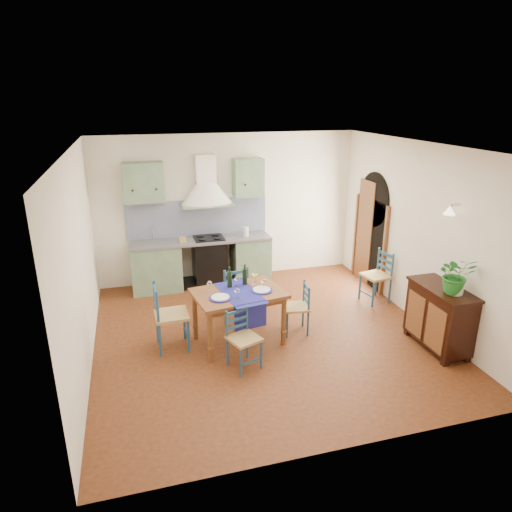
# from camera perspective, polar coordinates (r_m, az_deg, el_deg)

# --- Properties ---
(floor) EXTENTS (5.00, 5.00, 0.00)m
(floor) POSITION_cam_1_polar(r_m,az_deg,el_deg) (7.05, 1.17, -9.77)
(floor) COLOR #431F0E
(floor) RESTS_ON ground
(back_wall) EXTENTS (5.00, 0.96, 2.80)m
(back_wall) POSITION_cam_1_polar(r_m,az_deg,el_deg) (8.63, -6.18, 3.22)
(back_wall) COLOR white
(back_wall) RESTS_ON ground
(right_wall) EXTENTS (0.26, 5.00, 2.80)m
(right_wall) POSITION_cam_1_polar(r_m,az_deg,el_deg) (7.80, 18.47, 2.77)
(right_wall) COLOR white
(right_wall) RESTS_ON ground
(left_wall) EXTENTS (0.04, 5.00, 2.80)m
(left_wall) POSITION_cam_1_polar(r_m,az_deg,el_deg) (6.27, -21.18, -0.93)
(left_wall) COLOR white
(left_wall) RESTS_ON ground
(ceiling) EXTENTS (5.00, 5.00, 0.01)m
(ceiling) POSITION_cam_1_polar(r_m,az_deg,el_deg) (6.19, 1.35, 13.52)
(ceiling) COLOR white
(ceiling) RESTS_ON back_wall
(dining_table) EXTENTS (1.37, 1.06, 1.12)m
(dining_table) POSITION_cam_1_polar(r_m,az_deg,el_deg) (6.55, -2.14, -5.25)
(dining_table) COLOR brown
(dining_table) RESTS_ON ground
(chair_near) EXTENTS (0.49, 0.49, 0.81)m
(chair_near) POSITION_cam_1_polar(r_m,az_deg,el_deg) (6.11, -1.66, -10.24)
(chair_near) COLOR navy
(chair_near) RESTS_ON ground
(chair_far) EXTENTS (0.50, 0.50, 0.94)m
(chair_far) POSITION_cam_1_polar(r_m,az_deg,el_deg) (7.28, -2.89, -4.53)
(chair_far) COLOR navy
(chair_far) RESTS_ON ground
(chair_left) EXTENTS (0.47, 0.47, 0.98)m
(chair_left) POSITION_cam_1_polar(r_m,az_deg,el_deg) (6.59, -10.81, -7.36)
(chair_left) COLOR navy
(chair_left) RESTS_ON ground
(chair_right) EXTENTS (0.42, 0.42, 0.79)m
(chair_right) POSITION_cam_1_polar(r_m,az_deg,el_deg) (6.98, 5.21, -6.41)
(chair_right) COLOR navy
(chair_right) RESTS_ON ground
(chair_spare) EXTENTS (0.49, 0.49, 0.91)m
(chair_spare) POSITION_cam_1_polar(r_m,az_deg,el_deg) (8.23, 14.93, -2.42)
(chair_spare) COLOR navy
(chair_spare) RESTS_ON ground
(sideboard) EXTENTS (0.50, 1.05, 0.94)m
(sideboard) POSITION_cam_1_polar(r_m,az_deg,el_deg) (6.99, 21.94, -6.91)
(sideboard) COLOR black
(sideboard) RESTS_ON ground
(potted_plant) EXTENTS (0.58, 0.54, 0.52)m
(potted_plant) POSITION_cam_1_polar(r_m,az_deg,el_deg) (6.61, 23.74, -2.17)
(potted_plant) COLOR #227326
(potted_plant) RESTS_ON sideboard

